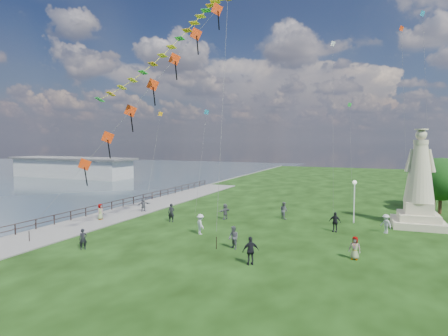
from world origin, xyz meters
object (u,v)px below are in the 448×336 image
at_px(person_2, 200,224).
at_px(person_11, 225,211).
at_px(person_3, 251,251).
at_px(person_6, 171,213).
at_px(pier_pavilion, 72,167).
at_px(person_8, 386,224).
at_px(person_0, 83,239).
at_px(person_4, 355,248).
at_px(person_9, 335,222).
at_px(statue, 419,190).
at_px(person_5, 143,205).
at_px(lamppost, 354,192).
at_px(person_7, 284,210).
at_px(person_1, 233,238).
at_px(person_10, 100,213).

relative_size(person_2, person_11, 1.09).
relative_size(person_3, person_6, 1.03).
relative_size(pier_pavilion, person_8, 18.38).
distance_m(person_0, person_11, 14.56).
height_order(person_2, person_4, person_2).
distance_m(person_0, person_9, 20.37).
distance_m(statue, person_5, 27.47).
bearing_deg(lamppost, person_9, -106.48).
xyz_separation_m(person_3, person_7, (-1.39, 14.43, -0.05)).
relative_size(person_4, person_7, 0.90).
xyz_separation_m(person_1, person_11, (-4.48, 9.20, -0.06)).
relative_size(pier_pavilion, person_1, 17.90).
xyz_separation_m(person_2, person_8, (14.33, 6.35, -0.04)).
relative_size(person_1, person_5, 1.12).
distance_m(statue, person_9, 8.75).
relative_size(person_0, person_3, 0.83).
bearing_deg(pier_pavilion, person_9, -26.92).
bearing_deg(person_8, person_0, -105.64).
xyz_separation_m(statue, person_3, (-10.70, -15.89, -2.45)).
height_order(person_7, person_9, person_9).
bearing_deg(person_4, person_11, 156.07).
distance_m(person_0, person_7, 19.26).
relative_size(lamppost, person_4, 2.66).
distance_m(lamppost, person_3, 16.20).
relative_size(person_1, person_11, 1.07).
bearing_deg(lamppost, person_0, -136.14).
bearing_deg(person_0, person_1, -25.96).
relative_size(lamppost, person_0, 2.70).
height_order(pier_pavilion, person_2, pier_pavilion).
xyz_separation_m(person_1, person_3, (2.25, -2.78, 0.07)).
height_order(person_3, person_9, person_3).
bearing_deg(person_8, person_4, -62.82).
height_order(person_5, person_11, person_11).
height_order(statue, lamppost, statue).
distance_m(person_3, person_6, 14.18).
bearing_deg(person_9, person_10, -159.00).
bearing_deg(person_7, person_8, -155.66).
relative_size(person_0, person_9, 0.88).
bearing_deg(person_2, person_3, 179.79).
height_order(lamppost, person_4, lamppost).
bearing_deg(person_7, person_11, 63.30).
height_order(statue, person_8, statue).
xyz_separation_m(pier_pavilion, person_6, (44.83, -32.43, -0.96)).
bearing_deg(lamppost, statue, 6.97).
distance_m(person_6, person_9, 15.13).
xyz_separation_m(lamppost, person_9, (-1.27, -4.29, -2.08)).
height_order(person_1, person_8, person_1).
bearing_deg(person_9, person_8, 25.56).
height_order(person_10, person_11, person_11).
distance_m(lamppost, person_7, 6.96).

